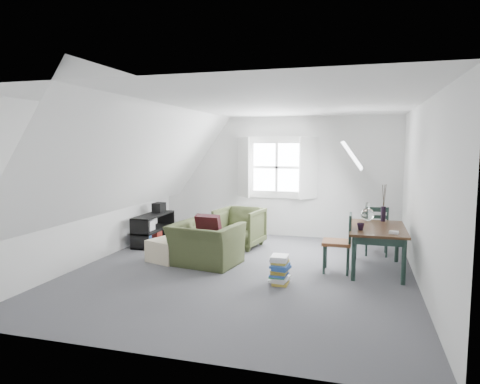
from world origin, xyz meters
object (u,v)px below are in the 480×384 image
(dining_table, at_px, (378,233))
(media_shelf, at_px, (153,231))
(magazine_stack, at_px, (280,270))
(ottoman, at_px, (168,250))
(armchair_near, at_px, (206,265))
(dining_chair_near, at_px, (339,242))
(dining_chair_far, at_px, (377,229))
(armchair_far, at_px, (240,247))

(dining_table, bearing_deg, media_shelf, 166.29)
(magazine_stack, bearing_deg, ottoman, 161.48)
(armchair_near, height_order, ottoman, ottoman)
(armchair_near, xyz_separation_m, media_shelf, (-1.50, 1.09, 0.26))
(dining_chair_near, bearing_deg, media_shelf, -120.90)
(ottoman, distance_m, dining_chair_far, 3.61)
(dining_table, xyz_separation_m, dining_chair_far, (0.02, 0.98, -0.13))
(ottoman, distance_m, media_shelf, 1.31)
(armchair_near, xyz_separation_m, magazine_stack, (1.32, -0.61, 0.20))
(armchair_far, distance_m, magazine_stack, 2.26)
(dining_table, relative_size, dining_chair_far, 1.55)
(armchair_near, relative_size, dining_chair_near, 1.15)
(ottoman, distance_m, dining_table, 3.36)
(armchair_near, relative_size, media_shelf, 0.91)
(media_shelf, height_order, magazine_stack, media_shelf)
(armchair_near, height_order, dining_chair_near, dining_chair_near)
(armchair_far, relative_size, dining_table, 0.60)
(dining_chair_near, height_order, media_shelf, dining_chair_near)
(armchair_far, distance_m, dining_table, 2.67)
(armchair_near, height_order, dining_chair_far, dining_chair_far)
(armchair_far, relative_size, dining_chair_near, 0.91)
(armchair_near, relative_size, dining_chair_far, 1.18)
(armchair_far, relative_size, media_shelf, 0.72)
(armchair_far, xyz_separation_m, ottoman, (-0.88, -1.27, 0.18))
(armchair_far, xyz_separation_m, magazine_stack, (1.13, -1.94, 0.20))
(dining_chair_far, bearing_deg, media_shelf, 7.69)
(dining_chair_near, relative_size, media_shelf, 0.79)
(ottoman, relative_size, media_shelf, 0.48)
(armchair_near, bearing_deg, ottoman, 4.10)
(dining_chair_far, xyz_separation_m, media_shelf, (-4.15, -0.31, -0.19))
(ottoman, xyz_separation_m, dining_chair_far, (3.34, 1.34, 0.27))
(armchair_near, distance_m, ottoman, 0.72)
(dining_chair_near, xyz_separation_m, magazine_stack, (-0.75, -0.79, -0.27))
(armchair_near, xyz_separation_m, dining_chair_near, (2.07, 0.19, 0.47))
(dining_chair_far, xyz_separation_m, dining_chair_near, (-0.58, -1.21, 0.01))
(armchair_far, distance_m, ottoman, 1.55)
(dining_table, xyz_separation_m, magazine_stack, (-1.31, -1.03, -0.39))
(dining_chair_far, height_order, media_shelf, dining_chair_far)
(dining_table, xyz_separation_m, dining_chair_near, (-0.55, -0.23, -0.12))
(ottoman, height_order, media_shelf, media_shelf)
(media_shelf, bearing_deg, dining_table, -11.25)
(armchair_far, relative_size, ottoman, 1.51)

